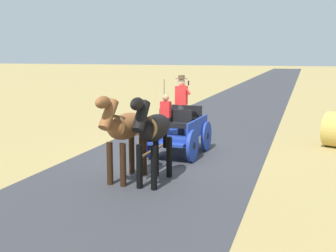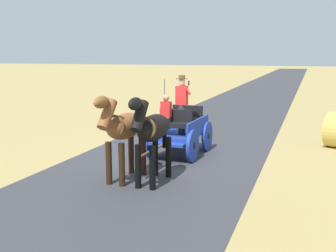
# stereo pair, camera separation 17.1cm
# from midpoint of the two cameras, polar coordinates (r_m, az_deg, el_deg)

# --- Properties ---
(ground_plane) EXTENTS (200.00, 200.00, 0.00)m
(ground_plane) POSITION_cam_midpoint_polar(r_m,az_deg,el_deg) (12.93, 0.86, -4.18)
(ground_plane) COLOR tan
(road_surface) EXTENTS (5.63, 160.00, 0.01)m
(road_surface) POSITION_cam_midpoint_polar(r_m,az_deg,el_deg) (12.93, 0.86, -4.17)
(road_surface) COLOR #38383D
(road_surface) RESTS_ON ground
(horse_drawn_carriage) EXTENTS (1.49, 4.51, 2.50)m
(horse_drawn_carriage) POSITION_cam_midpoint_polar(r_m,az_deg,el_deg) (12.99, 1.99, -0.44)
(horse_drawn_carriage) COLOR #1E3899
(horse_drawn_carriage) RESTS_ON ground
(horse_near_side) EXTENTS (0.58, 2.13, 2.21)m
(horse_near_side) POSITION_cam_midpoint_polar(r_m,az_deg,el_deg) (9.98, -1.71, -0.60)
(horse_near_side) COLOR black
(horse_near_side) RESTS_ON ground
(horse_off_side) EXTENTS (0.71, 2.14, 2.21)m
(horse_off_side) POSITION_cam_midpoint_polar(r_m,az_deg,el_deg) (10.30, -5.58, -0.32)
(horse_off_side) COLOR brown
(horse_off_side) RESTS_ON ground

